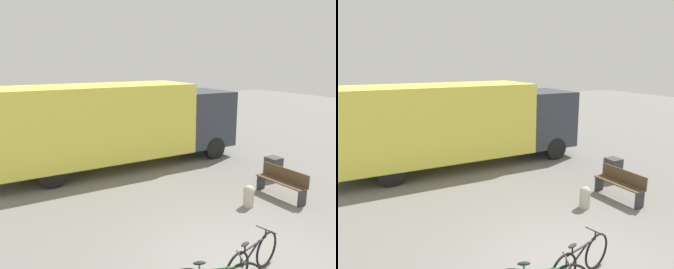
% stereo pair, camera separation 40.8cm
% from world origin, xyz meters
% --- Properties ---
extents(delivery_truck, '(9.32, 2.61, 3.17)m').
position_xyz_m(delivery_truck, '(0.44, 7.44, 1.75)').
color(delivery_truck, '#EAE04C').
rests_on(delivery_truck, ground).
extents(park_bench, '(0.48, 1.63, 0.88)m').
position_xyz_m(park_bench, '(3.47, 2.10, 0.50)').
color(park_bench, brown).
rests_on(park_bench, ground).
extents(bicycle_middle, '(1.73, 0.56, 0.84)m').
position_xyz_m(bicycle_middle, '(-0.03, -0.28, 0.39)').
color(bicycle_middle, black).
rests_on(bicycle_middle, ground).
extents(bollard_near_bench, '(0.31, 0.31, 0.62)m').
position_xyz_m(bollard_near_bench, '(2.12, 2.09, 0.33)').
color(bollard_near_bench, '#B2AD9E').
rests_on(bollard_near_bench, ground).
extents(utility_box, '(0.46, 0.48, 0.75)m').
position_xyz_m(utility_box, '(4.48, 3.39, 0.38)').
color(utility_box, '#38383D').
rests_on(utility_box, ground).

